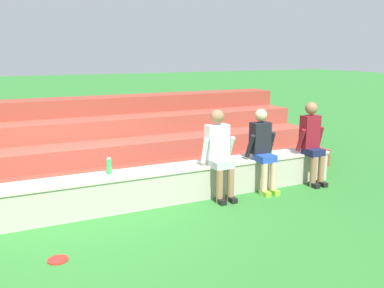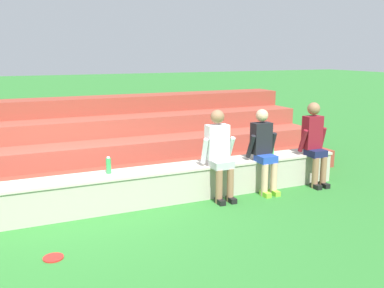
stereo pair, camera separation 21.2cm
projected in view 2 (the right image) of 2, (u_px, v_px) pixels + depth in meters
The scene contains 9 objects.
ground_plane at pixel (83, 219), 6.09m from camera, with size 80.00×80.00×0.00m, color #2D752D.
stone_seating_wall at pixel (79, 195), 6.25m from camera, with size 9.03×0.53×0.55m.
brick_bleachers at pixel (58, 148), 8.24m from camera, with size 10.53×2.89×1.40m.
person_left_of_center at pixel (219, 151), 6.79m from camera, with size 0.54×0.54×1.45m.
person_center at pixel (264, 148), 7.14m from camera, with size 0.51×0.54×1.41m.
person_right_of_center at pixel (314, 141), 7.52m from camera, with size 0.50×0.51×1.48m.
water_bottle_near_right at pixel (109, 166), 6.40m from camera, with size 0.08×0.08×0.26m.
water_bottle_near_left at pixel (272, 150), 7.47m from camera, with size 0.06×0.06×0.22m.
frisbee at pixel (53, 258), 4.93m from camera, with size 0.24×0.24×0.02m, color red.
Camera 2 is at (-0.90, -5.87, 2.35)m, focal length 39.84 mm.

